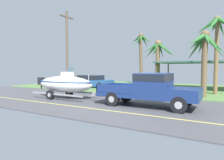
{
  "coord_description": "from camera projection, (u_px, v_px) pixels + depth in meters",
  "views": [
    {
      "loc": [
        4.55,
        -10.41,
        2.15
      ],
      "look_at": [
        -1.87,
        0.62,
        1.4
      ],
      "focal_mm": 32.14,
      "sensor_mm": 36.0,
      "label": 1
    }
  ],
  "objects": [
    {
      "name": "palm_tree_near_left",
      "position": [
        216.0,
        33.0,
        15.89
      ],
      "size": [
        2.98,
        3.3,
        6.33
      ],
      "color": "brown",
      "rests_on": "ground"
    },
    {
      "name": "carport_awning",
      "position": [
        200.0,
        63.0,
        19.7
      ],
      "size": [
        7.9,
        5.15,
        2.81
      ],
      "color": "#4C4238",
      "rests_on": "ground"
    },
    {
      "name": "palm_tree_far_left",
      "position": [
        204.0,
        48.0,
        14.27
      ],
      "size": [
        2.85,
        3.14,
        4.84
      ],
      "color": "brown",
      "rests_on": "ground"
    },
    {
      "name": "boat_on_trailer",
      "position": [
        65.0,
        84.0,
        14.4
      ],
      "size": [
        5.88,
        2.15,
        2.23
      ],
      "color": "gray",
      "rests_on": "ground"
    },
    {
      "name": "ground",
      "position": [
        171.0,
        92.0,
        18.63
      ],
      "size": [
        36.0,
        22.0,
        0.11
      ],
      "color": "#4C4C51"
    },
    {
      "name": "pickup_truck_towing",
      "position": [
        153.0,
        88.0,
        11.09
      ],
      "size": [
        5.82,
        2.07,
        1.89
      ],
      "color": "navy",
      "rests_on": "ground"
    },
    {
      "name": "palm_tree_near_right",
      "position": [
        141.0,
        47.0,
        25.25
      ],
      "size": [
        2.83,
        2.94,
        6.58
      ],
      "color": "brown",
      "rests_on": "ground"
    },
    {
      "name": "parked_sedan_near",
      "position": [
        92.0,
        81.0,
        22.47
      ],
      "size": [
        4.62,
        1.91,
        1.38
      ],
      "color": "#234C89",
      "rests_on": "ground"
    },
    {
      "name": "utility_pole",
      "position": [
        67.0,
        49.0,
        19.88
      ],
      "size": [
        0.24,
        1.8,
        7.79
      ],
      "color": "brown",
      "rests_on": "ground"
    },
    {
      "name": "palm_tree_far_right",
      "position": [
        158.0,
        53.0,
        20.25
      ],
      "size": [
        3.23,
        2.65,
        5.01
      ],
      "color": "brown",
      "rests_on": "ground"
    }
  ]
}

